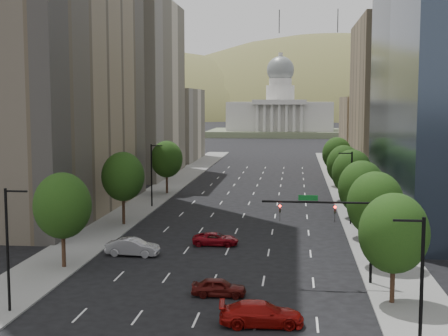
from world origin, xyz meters
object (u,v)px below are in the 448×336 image
at_px(car_silver, 133,247).
at_px(car_red_far, 216,239).
at_px(car_maroon, 219,287).
at_px(capitol, 280,116).
at_px(car_red_near, 261,314).
at_px(traffic_signal, 341,222).

distance_m(car_silver, car_red_far, 9.18).
height_order(car_maroon, car_red_far, car_maroon).
distance_m(capitol, car_silver, 212.76).
relative_size(car_red_near, car_silver, 1.09).
relative_size(car_red_near, car_red_far, 1.18).
bearing_deg(car_red_far, capitol, -1.87).
bearing_deg(car_red_far, car_maroon, -173.35).
bearing_deg(car_silver, car_maroon, -136.34).
distance_m(traffic_signal, capitol, 219.99).
distance_m(capitol, car_red_near, 230.47).
bearing_deg(traffic_signal, car_maroon, -154.60).
bearing_deg(car_red_near, car_silver, 31.87).
bearing_deg(car_red_near, traffic_signal, -34.75).
bearing_deg(traffic_signal, car_red_far, 133.75).
distance_m(car_red_near, car_silver, 22.43).
relative_size(traffic_signal, capitol, 0.15).
xyz_separation_m(capitol, car_red_far, (-1.50, -207.14, -7.91)).
relative_size(capitol, car_red_near, 10.52).
xyz_separation_m(car_red_near, car_maroon, (-3.63, 6.03, -0.11)).
height_order(traffic_signal, car_maroon, traffic_signal).
bearing_deg(car_red_far, car_silver, 123.74).
xyz_separation_m(traffic_signal, car_red_near, (-5.96, -10.58, -4.35)).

